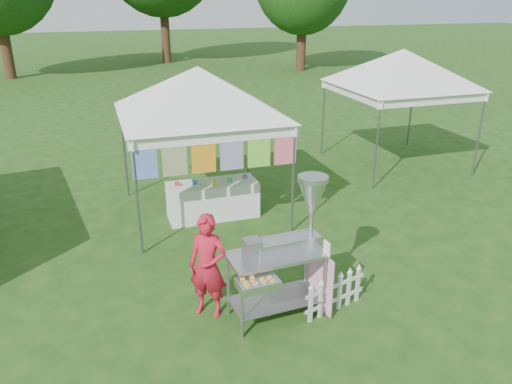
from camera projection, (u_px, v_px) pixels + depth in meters
name	position (u px, v px, depth m)	size (l,w,h in m)	color
ground	(255.00, 303.00, 7.40)	(120.00, 120.00, 0.00)	#1A4513
canopy_main	(198.00, 67.00, 9.37)	(4.24, 4.24, 3.45)	#59595E
canopy_right	(404.00, 49.00, 12.29)	(4.24, 4.24, 3.45)	#59595E
donut_cart	(291.00, 239.00, 6.74)	(1.44, 1.08, 2.02)	gray
vendor	(208.00, 266.00, 6.90)	(0.56, 0.36, 1.52)	red
picket_fence	(335.00, 294.00, 7.11)	(1.04, 0.32, 0.56)	silver
display_table	(213.00, 200.00, 10.14)	(1.80, 0.70, 0.74)	white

